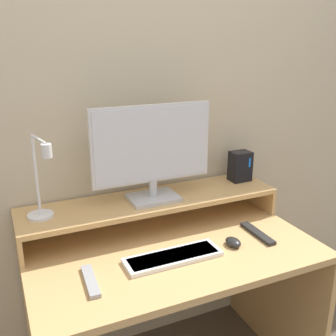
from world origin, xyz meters
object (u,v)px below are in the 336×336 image
desk_lamp (41,188)px  keyboard (173,257)px  mouse (233,242)px  router_dock (240,166)px  monitor (152,150)px  remote_secondary (257,233)px  remote_control (91,281)px

desk_lamp → keyboard: bearing=-31.7°
desk_lamp → keyboard: desk_lamp is taller
mouse → router_dock: bearing=53.4°
monitor → desk_lamp: (-0.48, -0.03, -0.09)m
keyboard → router_dock: bearing=33.0°
mouse → remote_secondary: size_ratio=0.38×
remote_secondary → monitor: bearing=145.2°
router_dock → mouse: size_ratio=1.88×
remote_control → mouse: bearing=1.5°
desk_lamp → router_dock: desk_lamp is taller
desk_lamp → router_dock: (0.99, 0.08, -0.07)m
router_dock → mouse: (-0.27, -0.36, -0.20)m
remote_control → keyboard: bearing=3.9°
keyboard → remote_secondary: keyboard is taller
monitor → remote_secondary: 0.60m
mouse → remote_secondary: 0.16m
router_dock → remote_secondary: router_dock is taller
monitor → remote_secondary: bearing=-34.8°
monitor → mouse: bearing=-52.1°
desk_lamp → monitor: bearing=3.1°
keyboard → mouse: bearing=-1.3°
keyboard → remote_control: (-0.34, -0.02, -0.00)m
mouse → remote_secondary: bearing=13.1°
keyboard → remote_control: size_ratio=1.95×
desk_lamp → router_dock: size_ratio=2.28×
mouse → remote_control: 0.62m
desk_lamp → remote_secondary: bearing=-15.7°
monitor → router_dock: (0.51, 0.05, -0.16)m
monitor → mouse: size_ratio=6.75×
monitor → desk_lamp: monitor is taller
router_dock → remote_control: bearing=-156.9°
router_dock → remote_control: size_ratio=0.76×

